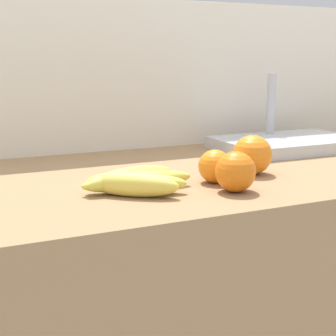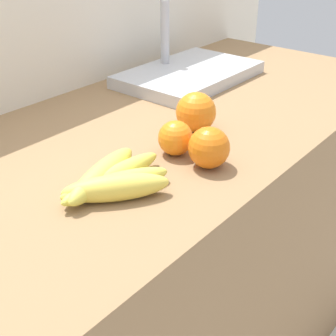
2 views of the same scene
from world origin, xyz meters
The scene contains 7 objects.
counter centered at (0.00, 0.00, 0.45)m, with size 1.87×0.61×0.91m, color olive.
wall_back centered at (0.00, 0.34, 0.65)m, with size 2.27×0.06×1.30m, color silver.
banana_bunch centered at (-0.07, -0.12, 0.93)m, with size 0.21×0.16×0.04m.
orange_far_right centered at (0.21, -0.08, 0.95)m, with size 0.08×0.08×0.08m, color orange.
orange_center centered at (0.10, -0.19, 0.95)m, with size 0.07×0.07×0.07m, color orange.
orange_right centered at (0.10, -0.11, 0.94)m, with size 0.07×0.07×0.07m, color orange.
sink_basin centered at (0.47, 0.13, 0.93)m, with size 0.38×0.24×0.20m.
Camera 2 is at (-0.52, -0.61, 1.32)m, focal length 50.38 mm.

